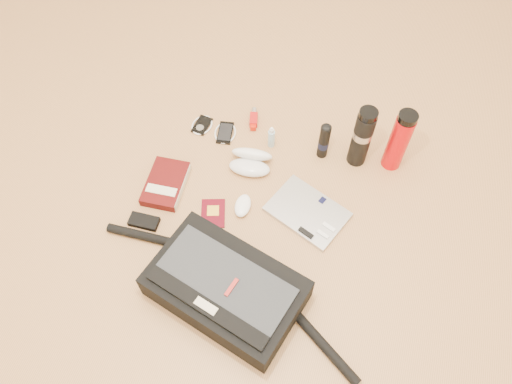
# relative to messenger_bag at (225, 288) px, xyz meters

# --- Properties ---
(ground) EXTENTS (4.00, 4.00, 0.00)m
(ground) POSITION_rel_messenger_bag_xyz_m (0.01, 0.27, -0.06)
(ground) COLOR #BA834D
(ground) RESTS_ON ground
(messenger_bag) EXTENTS (1.00, 0.43, 0.14)m
(messenger_bag) POSITION_rel_messenger_bag_xyz_m (0.00, 0.00, 0.00)
(messenger_bag) COLOR black
(messenger_bag) RESTS_ON ground
(laptop) EXTENTS (0.34, 0.29, 0.03)m
(laptop) POSITION_rel_messenger_bag_xyz_m (0.19, 0.40, -0.06)
(laptop) COLOR #B1B1B4
(laptop) RESTS_ON ground
(book) EXTENTS (0.16, 0.23, 0.04)m
(book) POSITION_rel_messenger_bag_xyz_m (-0.37, 0.35, -0.05)
(book) COLOR #450909
(book) RESTS_ON ground
(passport) EXTENTS (0.13, 0.15, 0.01)m
(passport) POSITION_rel_messenger_bag_xyz_m (-0.16, 0.29, -0.06)
(passport) COLOR #520410
(passport) RESTS_ON ground
(mouse) EXTENTS (0.07, 0.11, 0.03)m
(mouse) POSITION_rel_messenger_bag_xyz_m (-0.06, 0.35, -0.05)
(mouse) COLOR white
(mouse) RESTS_ON ground
(sunglasses_case) EXTENTS (0.18, 0.16, 0.10)m
(sunglasses_case) POSITION_rel_messenger_bag_xyz_m (-0.09, 0.54, -0.03)
(sunglasses_case) COLOR silver
(sunglasses_case) RESTS_ON ground
(ipod) EXTENTS (0.09, 0.10, 0.01)m
(ipod) POSITION_rel_messenger_bag_xyz_m (-0.35, 0.68, -0.06)
(ipod) COLOR black
(ipod) RESTS_ON ground
(phone) EXTENTS (0.11, 0.12, 0.01)m
(phone) POSITION_rel_messenger_bag_xyz_m (-0.24, 0.67, -0.06)
(phone) COLOR black
(phone) RESTS_ON ground
(inhaler) EXTENTS (0.05, 0.12, 0.03)m
(inhaler) POSITION_rel_messenger_bag_xyz_m (-0.15, 0.77, -0.05)
(inhaler) COLOR #AE1311
(inhaler) RESTS_ON ground
(spray_bottle) EXTENTS (0.03, 0.03, 0.11)m
(spray_bottle) POSITION_rel_messenger_bag_xyz_m (-0.04, 0.67, -0.02)
(spray_bottle) COLOR #9BC3D6
(spray_bottle) RESTS_ON ground
(aerosol_can) EXTENTS (0.05, 0.05, 0.18)m
(aerosol_can) POSITION_rel_messenger_bag_xyz_m (0.17, 0.69, 0.03)
(aerosol_can) COLOR black
(aerosol_can) RESTS_ON ground
(thermos_black) EXTENTS (0.09, 0.09, 0.29)m
(thermos_black) POSITION_rel_messenger_bag_xyz_m (0.31, 0.71, 0.08)
(thermos_black) COLOR black
(thermos_black) RESTS_ON ground
(thermos_red) EXTENTS (0.09, 0.09, 0.29)m
(thermos_red) POSITION_rel_messenger_bag_xyz_m (0.45, 0.73, 0.08)
(thermos_red) COLOR red
(thermos_red) RESTS_ON ground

